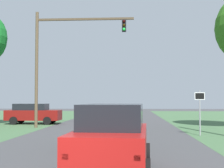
% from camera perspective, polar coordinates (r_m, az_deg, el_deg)
% --- Properties ---
extents(ground_plane, '(120.00, 120.00, 0.00)m').
position_cam_1_polar(ground_plane, '(16.28, -2.03, -10.22)').
color(ground_plane, '#424244').
extents(red_suv_near, '(2.31, 4.55, 1.98)m').
position_cam_1_polar(red_suv_near, '(9.39, 0.06, -9.37)').
color(red_suv_near, '#9E1411').
rests_on(red_suv_near, ground_plane).
extents(pickup_truck_lead, '(2.40, 5.03, 1.88)m').
position_cam_1_polar(pickup_truck_lead, '(14.82, -0.86, -7.15)').
color(pickup_truck_lead, '#B7B2A8').
rests_on(pickup_truck_lead, ground_plane).
extents(traffic_light, '(7.56, 0.40, 8.86)m').
position_cam_1_polar(traffic_light, '(25.29, -9.10, 5.61)').
color(traffic_light, brown).
rests_on(traffic_light, ground_plane).
extents(keep_moving_sign, '(0.60, 0.09, 2.68)m').
position_cam_1_polar(keep_moving_sign, '(19.96, 15.10, -3.83)').
color(keep_moving_sign, gray).
rests_on(keep_moving_sign, ground_plane).
extents(crossing_suv_far, '(4.67, 2.08, 1.77)m').
position_cam_1_polar(crossing_suv_far, '(29.35, -13.65, -5.00)').
color(crossing_suv_far, maroon).
rests_on(crossing_suv_far, ground_plane).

